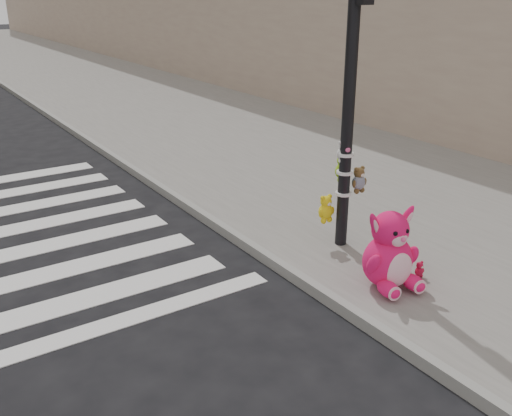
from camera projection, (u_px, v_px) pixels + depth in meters
ground at (258, 388)px, 5.34m from camera, size 120.00×120.00×0.00m
sidewalk_near at (208, 121)px, 15.66m from camera, size 7.00×80.00×0.14m
curb_edge at (84, 138)px, 13.89m from camera, size 0.12×80.00×0.15m
signal_pole at (347, 128)px, 7.45m from camera, size 0.68×0.49×4.00m
pink_bunny at (390, 255)px, 6.75m from camera, size 0.72×0.81×1.01m
red_teddy at (419, 270)px, 7.05m from camera, size 0.15×0.11×0.22m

